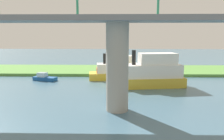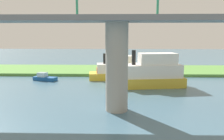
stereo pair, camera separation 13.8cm
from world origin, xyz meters
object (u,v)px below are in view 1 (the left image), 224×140
object	(u,v)px
motorboat_red	(150,73)
skiff_small	(116,70)
bridge_pylon	(117,67)
person_on_bank	(112,68)
mooring_post	(117,70)
riverboat_paddlewheel	(44,78)

from	to	relation	value
motorboat_red	skiff_small	distance (m)	7.13
bridge_pylon	person_on_bank	bearing A→B (deg)	-87.22
person_on_bank	motorboat_red	size ratio (longest dim) A/B	0.13
mooring_post	motorboat_red	world-z (taller)	motorboat_red
mooring_post	riverboat_paddlewheel	bearing A→B (deg)	20.33
skiff_small	bridge_pylon	bearing A→B (deg)	90.55
mooring_post	motorboat_red	bearing A→B (deg)	119.67
motorboat_red	skiff_small	size ratio (longest dim) A/B	1.22
person_on_bank	mooring_post	bearing A→B (deg)	121.15
bridge_pylon	skiff_small	bearing A→B (deg)	-89.45
riverboat_paddlewheel	skiff_small	bearing A→B (deg)	-173.03
motorboat_red	mooring_post	bearing A→B (deg)	-60.33
mooring_post	motorboat_red	xyz separation A→B (m)	(-4.67, 8.20, 0.95)
person_on_bank	riverboat_paddlewheel	distance (m)	12.47
mooring_post	motorboat_red	distance (m)	9.49
person_on_bank	motorboat_red	distance (m)	11.37
skiff_small	mooring_post	bearing A→B (deg)	-93.16
mooring_post	person_on_bank	bearing A→B (deg)	-58.85
motorboat_red	skiff_small	xyz separation A→B (m)	(4.84, -5.23, -0.34)
mooring_post	riverboat_paddlewheel	size ratio (longest dim) A/B	0.24
skiff_small	motorboat_red	bearing A→B (deg)	132.75
bridge_pylon	mooring_post	distance (m)	18.73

